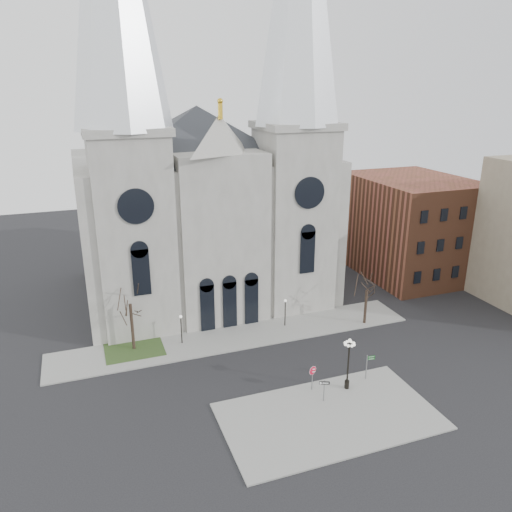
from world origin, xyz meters
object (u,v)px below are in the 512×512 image
object	(u,v)px
stop_sign	(312,373)
street_name_sign	(367,365)
globe_lamp	(349,357)
one_way_sign	(324,387)

from	to	relation	value
stop_sign	street_name_sign	world-z (taller)	street_name_sign
globe_lamp	street_name_sign	distance (m)	3.12
globe_lamp	one_way_sign	size ratio (longest dim) A/B	2.43
stop_sign	globe_lamp	xyz separation A→B (m)	(3.10, -0.87, 1.42)
stop_sign	one_way_sign	world-z (taller)	stop_sign
stop_sign	globe_lamp	size ratio (longest dim) A/B	0.48
globe_lamp	stop_sign	bearing A→B (deg)	164.26
one_way_sign	street_name_sign	xyz separation A→B (m)	(5.41, 1.73, 0.05)
stop_sign	street_name_sign	size ratio (longest dim) A/B	0.97
one_way_sign	street_name_sign	size ratio (longest dim) A/B	0.83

